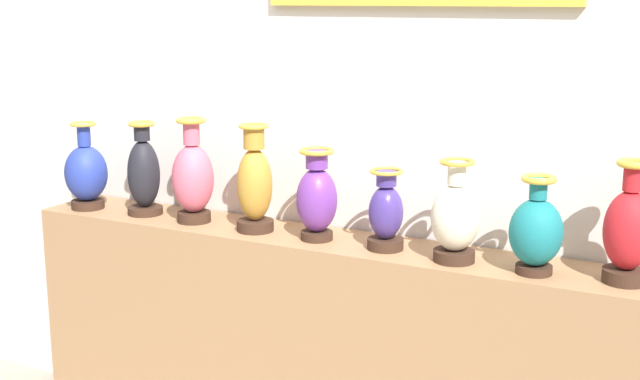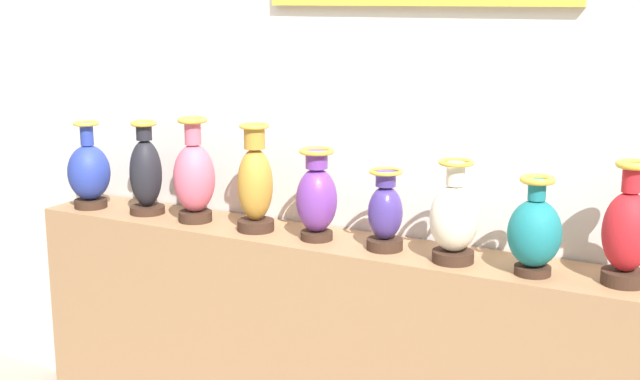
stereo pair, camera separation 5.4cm
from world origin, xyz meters
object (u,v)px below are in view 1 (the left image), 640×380
Objects in this scene: vase_onyx at (144,174)px; vase_rose at (193,178)px; vase_ochre at (255,184)px; vase_violet at (318,198)px; vase_indigo at (386,213)px; vase_crimson at (628,232)px; vase_teal at (536,231)px; vase_ivory at (455,218)px; vase_cobalt at (86,173)px.

vase_onyx is 0.26m from vase_rose.
vase_violet is at bearing 0.19° from vase_ochre.
vase_crimson reaches higher than vase_indigo.
vase_ochre is 1.27× the size of vase_teal.
vase_teal is at bearing -1.23° from vase_ivory.
vase_indigo is at bearing 176.83° from vase_teal.
vase_teal is at bearing -1.33° from vase_onyx.
vase_violet reaches higher than vase_teal.
vase_ochre is at bearing 178.64° from vase_teal.
vase_rose is 1.01× the size of vase_ochre.
vase_teal is at bearing -1.36° from vase_ochre.
vase_rose is 1.29× the size of vase_teal.
vase_ochre reaches higher than vase_cobalt.
vase_violet is at bearing 177.80° from vase_ivory.
vase_cobalt is 0.89× the size of vase_ochre.
vase_indigo is 0.82× the size of vase_ivory.
vase_cobalt is 0.88× the size of vase_rose.
vase_rose is at bearing 2.89° from vase_cobalt.
vase_cobalt is 1.40m from vase_indigo.
vase_ivory is at bearing -1.40° from vase_ochre.
vase_ivory is at bearing -5.17° from vase_indigo.
vase_ivory is at bearing -2.20° from vase_violet.
vase_onyx is 1.10× the size of vase_ivory.
vase_cobalt is at bearing -178.73° from vase_violet.
vase_ivory is (0.27, -0.02, 0.02)m from vase_indigo.
vase_onyx is 1.33× the size of vase_indigo.
vase_violet is at bearing 1.27° from vase_cobalt.
vase_ivory is (0.83, -0.02, -0.03)m from vase_ochre.
vase_teal reaches higher than vase_indigo.
vase_violet is 0.55m from vase_ivory.
vase_onyx is at bearing 178.09° from vase_rose.
vase_cobalt is 1.13m from vase_violet.
vase_violet is (1.12, 0.02, 0.01)m from vase_cobalt.
vase_crimson is at bearing 0.73° from vase_violet.
vase_ivory reaches higher than vase_indigo.
vase_onyx is 0.92× the size of vase_rose.
vase_ivory reaches higher than vase_violet.
vase_indigo is at bearing 0.04° from vase_rose.
vase_indigo is 0.27m from vase_ivory.
vase_cobalt is 0.85m from vase_ochre.
vase_ivory is at bearing -176.41° from vase_crimson.
vase_ivory is (1.68, 0.00, -0.00)m from vase_cobalt.
vase_indigo is (1.40, 0.03, -0.02)m from vase_cobalt.
vase_crimson is (0.57, 0.04, 0.02)m from vase_ivory.
vase_onyx reaches higher than vase_violet.
vase_indigo is at bearing 0.70° from vase_violet.
vase_onyx is 0.98× the size of vase_crimson.
vase_teal is (0.55, -0.03, 0.01)m from vase_indigo.
vase_crimson reaches higher than vase_onyx.
vase_rose is 1.06× the size of vase_crimson.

